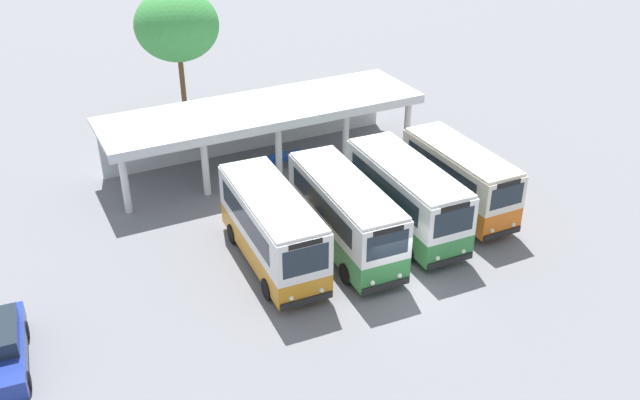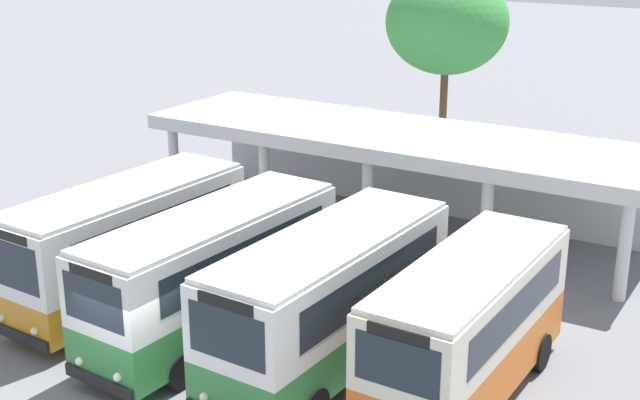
% 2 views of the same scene
% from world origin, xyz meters
% --- Properties ---
extents(city_bus_nearest_orange, '(2.67, 7.52, 3.33)m').
position_xyz_m(city_bus_nearest_orange, '(-3.66, 4.10, 1.84)').
color(city_bus_nearest_orange, black).
rests_on(city_bus_nearest_orange, ground).
extents(city_bus_second_in_row, '(2.66, 7.83, 3.32)m').
position_xyz_m(city_bus_second_in_row, '(-0.40, 3.69, 1.83)').
color(city_bus_second_in_row, black).
rests_on(city_bus_second_in_row, ground).
extents(city_bus_middle_cream, '(2.67, 7.64, 3.33)m').
position_xyz_m(city_bus_middle_cream, '(2.87, 3.88, 1.84)').
color(city_bus_middle_cream, black).
rests_on(city_bus_middle_cream, ground).
extents(city_bus_fourth_amber, '(2.34, 6.94, 3.25)m').
position_xyz_m(city_bus_fourth_amber, '(6.14, 4.27, 1.80)').
color(city_bus_fourth_amber, black).
rests_on(city_bus_fourth_amber, ground).
extents(terminal_canopy, '(17.31, 5.00, 3.40)m').
position_xyz_m(terminal_canopy, '(-0.16, 13.85, 2.58)').
color(terminal_canopy, silver).
rests_on(terminal_canopy, ground).
extents(waiting_chair_end_by_column, '(0.46, 0.46, 0.86)m').
position_xyz_m(waiting_chair_end_by_column, '(-1.44, 12.37, 0.52)').
color(waiting_chair_end_by_column, slate).
rests_on(waiting_chair_end_by_column, ground).
extents(waiting_chair_second_from_end, '(0.46, 0.46, 0.86)m').
position_xyz_m(waiting_chair_second_from_end, '(-0.74, 12.36, 0.52)').
color(waiting_chair_second_from_end, slate).
rests_on(waiting_chair_second_from_end, ground).
extents(waiting_chair_middle_seat, '(0.46, 0.46, 0.86)m').
position_xyz_m(waiting_chair_middle_seat, '(-0.05, 12.34, 0.52)').
color(waiting_chair_middle_seat, slate).
rests_on(waiting_chair_middle_seat, ground).
extents(waiting_chair_fourth_seat, '(0.46, 0.46, 0.86)m').
position_xyz_m(waiting_chair_fourth_seat, '(0.65, 12.46, 0.52)').
color(waiting_chair_fourth_seat, slate).
rests_on(waiting_chair_fourth_seat, ground).
extents(waiting_chair_fifth_seat, '(0.46, 0.46, 0.86)m').
position_xyz_m(waiting_chair_fifth_seat, '(1.34, 12.34, 0.52)').
color(waiting_chair_fifth_seat, slate).
rests_on(waiting_chair_fifth_seat, ground).
extents(roadside_tree_behind_canopy, '(5.05, 5.05, 8.11)m').
position_xyz_m(roadside_tree_behind_canopy, '(-2.11, 21.62, 5.95)').
color(roadside_tree_behind_canopy, brown).
rests_on(roadside_tree_behind_canopy, ground).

